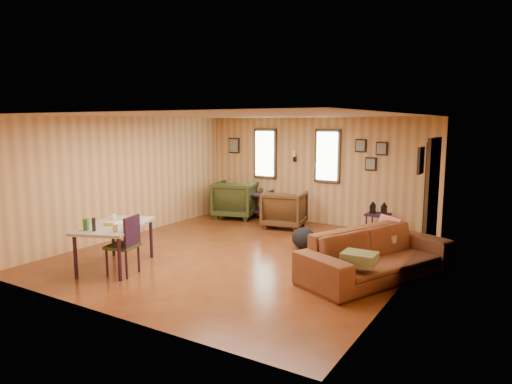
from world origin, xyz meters
TOP-DOWN VIEW (x-y plane):
  - room at (0.17, 0.27)m, footprint 5.54×6.04m
  - sofa at (2.34, -0.03)m, footprint 1.66×2.52m
  - recliner_brown at (-0.37, 2.22)m, footprint 1.02×0.97m
  - recliner_green at (-1.87, 2.53)m, footprint 1.15×1.11m
  - end_table at (-1.39, 2.73)m, footprint 0.63×0.58m
  - side_table at (1.61, 2.50)m, footprint 0.46×0.46m
  - cooler at (1.19, 1.76)m, footprint 0.33×0.25m
  - backpack at (0.75, 0.84)m, footprint 0.55×0.48m
  - sofa_pillows at (2.30, 0.01)m, footprint 0.49×1.89m
  - dining_table at (-1.34, -1.68)m, footprint 1.27×1.57m
  - dining_chair at (-0.91, -1.85)m, footprint 0.50×0.50m

SIDE VIEW (x-z plane):
  - cooler at x=1.19m, z-range 0.00..0.22m
  - backpack at x=0.75m, z-range 0.00..0.40m
  - end_table at x=-1.39m, z-range 0.05..0.80m
  - recliner_brown at x=-0.37m, z-range 0.00..0.89m
  - sofa at x=2.34m, z-range 0.00..0.96m
  - side_table at x=1.61m, z-range 0.13..0.84m
  - recliner_green at x=-1.87m, z-range 0.00..0.97m
  - sofa_pillows at x=2.30m, z-range 0.31..0.71m
  - dining_chair at x=-0.91m, z-range 0.06..0.97m
  - dining_table at x=-1.34m, z-range 0.19..1.08m
  - room at x=0.17m, z-range -0.02..2.43m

